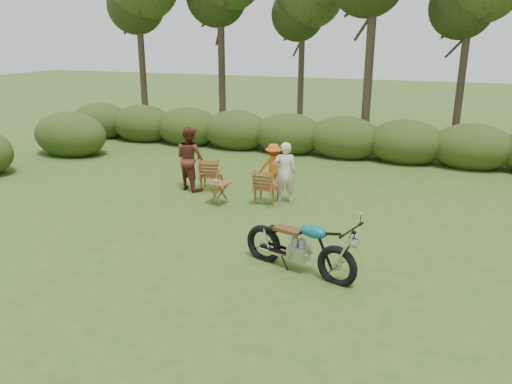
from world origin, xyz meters
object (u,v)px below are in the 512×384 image
(lawn_chair_right, at_px, (267,202))
(child, at_px, (273,188))
(cup, at_px, (216,181))
(motorcycle, at_px, (298,270))
(side_table, at_px, (218,193))
(lawn_chair_left, at_px, (212,189))
(adult_a, at_px, (284,201))
(adult_b, at_px, (191,189))

(lawn_chair_right, bearing_deg, child, -79.20)
(lawn_chair_right, bearing_deg, cup, 26.98)
(motorcycle, distance_m, side_table, 4.03)
(lawn_chair_right, bearing_deg, lawn_chair_left, -16.42)
(lawn_chair_right, distance_m, lawn_chair_left, 1.84)
(motorcycle, xyz_separation_m, side_table, (-2.86, 2.83, 0.28))
(side_table, bearing_deg, lawn_chair_right, 26.85)
(adult_a, bearing_deg, side_table, 6.07)
(lawn_chair_left, height_order, side_table, side_table)
(motorcycle, height_order, side_table, motorcycle)
(motorcycle, height_order, cup, cup)
(motorcycle, relative_size, adult_a, 1.41)
(cup, relative_size, child, 0.09)
(lawn_chair_left, xyz_separation_m, adult_a, (2.17, -0.31, 0.00))
(lawn_chair_right, xyz_separation_m, child, (-0.23, 1.18, 0.00))
(lawn_chair_left, relative_size, adult_b, 0.51)
(adult_b, distance_m, child, 2.24)
(lawn_chair_right, height_order, adult_b, adult_b)
(lawn_chair_right, distance_m, side_table, 1.24)
(motorcycle, xyz_separation_m, lawn_chair_left, (-3.55, 3.89, 0.00))
(motorcycle, relative_size, side_table, 3.87)
(lawn_chair_left, height_order, child, child)
(motorcycle, bearing_deg, lawn_chair_left, 149.21)
(side_table, distance_m, cup, 0.33)
(lawn_chair_right, distance_m, adult_b, 2.32)
(lawn_chair_left, distance_m, side_table, 1.30)
(lawn_chair_left, bearing_deg, child, -168.81)
(adult_b, bearing_deg, side_table, 166.44)
(motorcycle, height_order, adult_b, adult_b)
(adult_a, height_order, adult_b, adult_b)
(side_table, relative_size, adult_a, 0.36)
(lawn_chair_right, height_order, lawn_chair_left, lawn_chair_left)
(motorcycle, relative_size, child, 1.73)
(lawn_chair_left, bearing_deg, adult_b, 7.78)
(adult_b, bearing_deg, cup, 164.50)
(side_table, bearing_deg, adult_a, 27.20)
(cup, bearing_deg, adult_a, 27.33)
(adult_a, relative_size, adult_b, 0.89)
(lawn_chair_left, xyz_separation_m, child, (1.54, 0.66, 0.00))
(lawn_chair_right, distance_m, adult_a, 0.45)
(side_table, bearing_deg, child, 63.80)
(adult_b, bearing_deg, motorcycle, 159.81)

